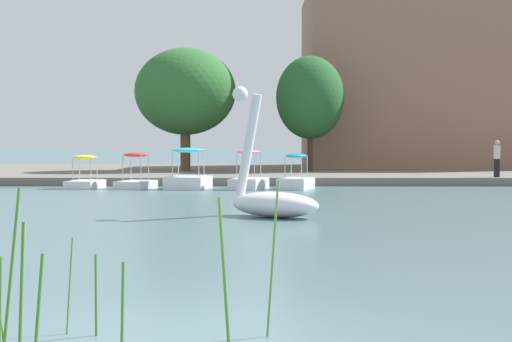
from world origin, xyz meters
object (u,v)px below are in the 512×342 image
(pedal_boat_yellow, at_px, (85,179))
(pedal_boat_pink, at_px, (249,178))
(pedal_boat_red, at_px, (136,178))
(tree_broadleaf_right, at_px, (310,98))
(tree_broadleaf_left, at_px, (185,92))
(pedal_boat_teal, at_px, (296,179))
(pedal_boat_cyan, at_px, (188,177))
(swan_boat, at_px, (271,196))
(person_on_path, at_px, (497,157))

(pedal_boat_yellow, bearing_deg, pedal_boat_pink, -4.19)
(pedal_boat_red, distance_m, tree_broadleaf_right, 13.35)
(tree_broadleaf_left, xyz_separation_m, tree_broadleaf_right, (6.78, -0.64, -0.35))
(pedal_boat_pink, relative_size, pedal_boat_yellow, 1.06)
(pedal_boat_pink, distance_m, tree_broadleaf_left, 12.50)
(tree_broadleaf_right, bearing_deg, tree_broadleaf_left, 174.59)
(pedal_boat_teal, bearing_deg, pedal_boat_yellow, 177.75)
(pedal_boat_teal, distance_m, pedal_boat_red, 6.66)
(pedal_boat_cyan, xyz_separation_m, pedal_boat_red, (-2.20, 0.16, -0.04))
(swan_boat, bearing_deg, person_on_path, 56.52)
(pedal_boat_red, bearing_deg, swan_boat, -66.79)
(pedal_boat_pink, xyz_separation_m, tree_broadleaf_left, (-3.67, 11.17, 4.23))
(pedal_boat_teal, distance_m, person_on_path, 9.55)
(pedal_boat_cyan, bearing_deg, tree_broadleaf_right, 61.30)
(pedal_boat_cyan, distance_m, tree_broadleaf_left, 11.75)
(pedal_boat_yellow, xyz_separation_m, tree_broadleaf_left, (3.17, 10.67, 4.29))
(pedal_boat_pink, height_order, tree_broadleaf_right, tree_broadleaf_right)
(pedal_boat_red, distance_m, pedal_boat_yellow, 2.13)
(pedal_boat_red, distance_m, tree_broadleaf_left, 11.60)
(tree_broadleaf_left, relative_size, person_on_path, 4.30)
(pedal_boat_teal, relative_size, pedal_boat_red, 1.08)
(pedal_boat_red, bearing_deg, pedal_boat_cyan, -4.22)
(pedal_boat_teal, relative_size, tree_broadleaf_left, 0.33)
(pedal_boat_red, bearing_deg, tree_broadleaf_left, 84.49)
(pedal_boat_red, bearing_deg, pedal_boat_pink, -5.18)
(pedal_boat_cyan, xyz_separation_m, pedal_boat_yellow, (-4.33, 0.24, -0.08))
(person_on_path, bearing_deg, pedal_boat_yellow, -171.89)
(pedal_boat_cyan, xyz_separation_m, tree_broadleaf_right, (5.62, 10.26, 3.85))
(pedal_boat_pink, relative_size, pedal_boat_red, 1.06)
(pedal_boat_teal, relative_size, pedal_boat_cyan, 0.92)
(pedal_boat_pink, height_order, pedal_boat_red, pedal_boat_pink)
(tree_broadleaf_left, height_order, tree_broadleaf_right, tree_broadleaf_left)
(pedal_boat_teal, distance_m, tree_broadleaf_left, 13.07)
(pedal_boat_cyan, height_order, tree_broadleaf_right, tree_broadleaf_right)
(pedal_boat_yellow, xyz_separation_m, tree_broadleaf_right, (9.95, 10.03, 3.93))
(pedal_boat_pink, xyz_separation_m, pedal_boat_yellow, (-6.84, 0.50, -0.06))
(swan_boat, xyz_separation_m, pedal_boat_yellow, (-7.63, 12.90, -0.16))
(pedal_boat_pink, height_order, pedal_boat_cyan, pedal_boat_cyan)
(swan_boat, relative_size, tree_broadleaf_right, 0.55)
(tree_broadleaf_left, bearing_deg, pedal_boat_teal, -62.99)
(swan_boat, xyz_separation_m, person_on_path, (10.21, 15.45, 0.70))
(tree_broadleaf_left, bearing_deg, tree_broadleaf_right, -5.41)
(tree_broadleaf_left, distance_m, tree_broadleaf_right, 6.82)
(pedal_boat_teal, bearing_deg, tree_broadleaf_right, 83.56)
(pedal_boat_pink, xyz_separation_m, tree_broadleaf_right, (3.11, 10.53, 3.87))
(pedal_boat_red, xyz_separation_m, person_on_path, (15.72, 2.62, 0.81))
(pedal_boat_yellow, bearing_deg, pedal_boat_teal, -2.25)
(swan_boat, relative_size, pedal_boat_cyan, 1.31)
(pedal_boat_yellow, distance_m, tree_broadleaf_left, 11.93)
(pedal_boat_pink, bearing_deg, pedal_boat_red, 174.82)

